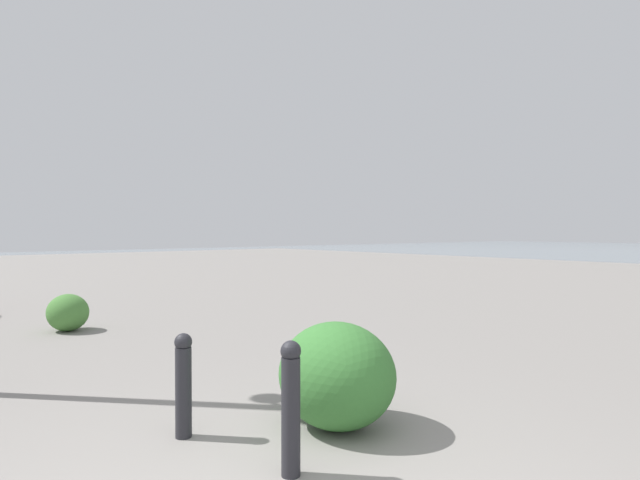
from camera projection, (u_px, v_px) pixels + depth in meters
bollard_near at (291, 405)px, 3.18m from camera, size 0.13×0.13×0.84m
bollard_mid at (183, 383)px, 3.78m from camera, size 0.13×0.13×0.77m
shrub_low at (337, 375)px, 3.97m from camera, size 0.96×0.87×0.82m
shrub_round at (68, 313)px, 7.82m from camera, size 0.67×0.60×0.57m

